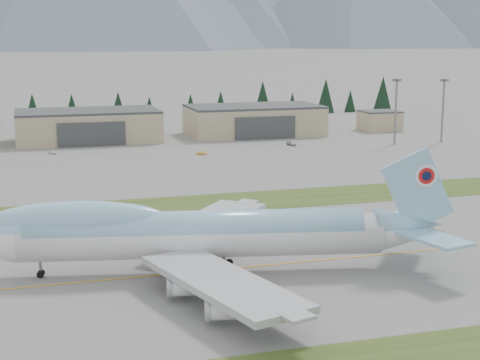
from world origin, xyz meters
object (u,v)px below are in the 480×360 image
object	(u,v)px
boeing_747_freighter	(198,233)
service_vehicle_a	(52,154)
service_vehicle_c	(291,145)
hangar_center	(88,126)
hangar_right	(254,120)
service_vehicle_b	(202,155)

from	to	relation	value
boeing_747_freighter	service_vehicle_a	xyz separation A→B (m)	(-16.61, 125.37, -6.30)
service_vehicle_c	hangar_center	bearing A→B (deg)	143.43
hangar_center	service_vehicle_a	bearing A→B (deg)	-117.92
boeing_747_freighter	hangar_center	world-z (taller)	boeing_747_freighter
service_vehicle_a	service_vehicle_c	size ratio (longest dim) A/B	0.69
hangar_right	service_vehicle_a	size ratio (longest dim) A/B	15.91
service_vehicle_a	hangar_center	bearing A→B (deg)	40.01
service_vehicle_b	service_vehicle_a	bearing A→B (deg)	91.82
boeing_747_freighter	service_vehicle_a	distance (m)	126.62
hangar_center	service_vehicle_a	world-z (taller)	hangar_center
boeing_747_freighter	hangar_center	bearing A→B (deg)	102.84
hangar_center	service_vehicle_b	size ratio (longest dim) A/B	14.93
boeing_747_freighter	service_vehicle_c	xyz separation A→B (m)	(60.36, 120.98, -6.30)
hangar_center	boeing_747_freighter	bearing A→B (deg)	-88.73
hangar_right	service_vehicle_b	distance (m)	49.58
service_vehicle_a	service_vehicle_b	bearing A→B (deg)	-40.43
service_vehicle_a	service_vehicle_b	size ratio (longest dim) A/B	0.94
boeing_747_freighter	service_vehicle_c	bearing A→B (deg)	75.05
hangar_right	service_vehicle_a	xyz separation A→B (m)	(-73.27, -25.04, -5.39)
service_vehicle_c	service_vehicle_a	bearing A→B (deg)	164.96
service_vehicle_a	hangar_right	bearing A→B (deg)	-3.21
hangar_center	service_vehicle_a	xyz separation A→B (m)	(-13.27, -25.04, -5.39)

